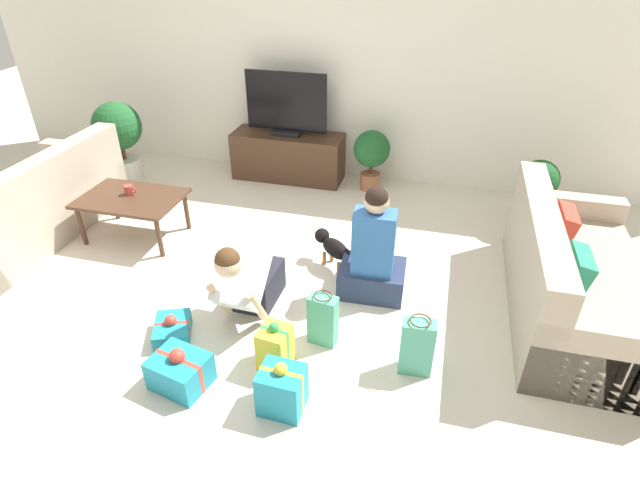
# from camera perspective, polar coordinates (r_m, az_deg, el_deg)

# --- Properties ---
(ground_plane) EXTENTS (16.00, 16.00, 0.00)m
(ground_plane) POSITION_cam_1_polar(r_m,az_deg,el_deg) (4.06, -7.95, -7.04)
(ground_plane) COLOR beige
(wall_back) EXTENTS (8.40, 0.06, 2.60)m
(wall_back) POSITION_cam_1_polar(r_m,az_deg,el_deg) (5.81, 1.16, 19.61)
(wall_back) COLOR white
(wall_back) RESTS_ON ground_plane
(sofa_left) EXTENTS (0.90, 1.89, 0.83)m
(sofa_left) POSITION_cam_1_polar(r_m,az_deg,el_deg) (5.50, -30.05, 3.29)
(sofa_left) COLOR tan
(sofa_left) RESTS_ON ground_plane
(sofa_right) EXTENTS (0.90, 1.89, 0.83)m
(sofa_right) POSITION_cam_1_polar(r_m,az_deg,el_deg) (4.21, 26.73, -4.20)
(sofa_right) COLOR tan
(sofa_right) RESTS_ON ground_plane
(coffee_table) EXTENTS (0.93, 0.63, 0.42)m
(coffee_table) POSITION_cam_1_polar(r_m,az_deg,el_deg) (5.00, -20.74, 4.16)
(coffee_table) COLOR #472D1E
(coffee_table) RESTS_ON ground_plane
(tv_console) EXTENTS (1.29, 0.44, 0.54)m
(tv_console) POSITION_cam_1_polar(r_m,az_deg,el_deg) (5.96, -3.66, 9.51)
(tv_console) COLOR #472D1E
(tv_console) RESTS_ON ground_plane
(tv) EXTENTS (0.93, 0.20, 0.70)m
(tv) POSITION_cam_1_polar(r_m,az_deg,el_deg) (5.76, -3.86, 14.91)
(tv) COLOR black
(tv) RESTS_ON tv_console
(potted_plant_back_right) EXTENTS (0.41, 0.41, 0.69)m
(potted_plant_back_right) POSITION_cam_1_polar(r_m,az_deg,el_deg) (5.64, 5.91, 9.86)
(potted_plant_back_right) COLOR #A36042
(potted_plant_back_right) RESTS_ON ground_plane
(potted_plant_corner_left) EXTENTS (0.54, 0.54, 0.94)m
(potted_plant_corner_left) POSITION_cam_1_polar(r_m,az_deg,el_deg) (6.20, -22.02, 11.11)
(potted_plant_corner_left) COLOR beige
(potted_plant_corner_left) RESTS_ON ground_plane
(potted_plant_corner_right) EXTENTS (0.37, 0.37, 0.71)m
(potted_plant_corner_right) POSITION_cam_1_polar(r_m,az_deg,el_deg) (5.22, 23.55, 5.46)
(potted_plant_corner_right) COLOR #A36042
(potted_plant_corner_right) RESTS_ON ground_plane
(person_kneeling) EXTENTS (0.36, 0.78, 0.76)m
(person_kneeling) POSITION_cam_1_polar(r_m,az_deg,el_deg) (3.76, -8.24, -4.36)
(person_kneeling) COLOR #23232D
(person_kneeling) RESTS_ON ground_plane
(person_sitting) EXTENTS (0.54, 0.49, 0.97)m
(person_sitting) POSITION_cam_1_polar(r_m,az_deg,el_deg) (3.94, 6.09, -1.91)
(person_sitting) COLOR #283351
(person_sitting) RESTS_ON ground_plane
(dog) EXTENTS (0.41, 0.34, 0.31)m
(dog) POSITION_cam_1_polar(r_m,az_deg,el_deg) (4.33, 1.38, -0.70)
(dog) COLOR black
(dog) RESTS_ON ground_plane
(gift_box_a) EXTENTS (0.28, 0.24, 0.37)m
(gift_box_a) POSITION_cam_1_polar(r_m,az_deg,el_deg) (3.18, -4.37, -16.65)
(gift_box_a) COLOR teal
(gift_box_a) RESTS_ON ground_plane
(gift_box_b) EXTENTS (0.40, 0.36, 0.30)m
(gift_box_b) POSITION_cam_1_polar(r_m,az_deg,el_deg) (3.45, -15.70, -14.20)
(gift_box_b) COLOR teal
(gift_box_b) RESTS_ON ground_plane
(gift_box_c) EXTENTS (0.22, 0.23, 0.37)m
(gift_box_c) POSITION_cam_1_polar(r_m,az_deg,el_deg) (3.43, -5.15, -12.11)
(gift_box_c) COLOR yellow
(gift_box_c) RESTS_ON ground_plane
(gift_box_d) EXTENTS (0.35, 0.39, 0.20)m
(gift_box_d) POSITION_cam_1_polar(r_m,az_deg,el_deg) (3.83, -16.51, -9.78)
(gift_box_d) COLOR teal
(gift_box_d) RESTS_ON ground_plane
(gift_bag_a) EXTENTS (0.23, 0.15, 0.44)m
(gift_bag_a) POSITION_cam_1_polar(r_m,az_deg,el_deg) (3.40, 11.02, -11.88)
(gift_bag_a) COLOR #4CA384
(gift_bag_a) RESTS_ON ground_plane
(gift_bag_b) EXTENTS (0.21, 0.15, 0.42)m
(gift_bag_b) POSITION_cam_1_polar(r_m,az_deg,el_deg) (3.55, 0.33, -9.09)
(gift_bag_b) COLOR #4CA384
(gift_bag_b) RESTS_ON ground_plane
(mug) EXTENTS (0.12, 0.08, 0.09)m
(mug) POSITION_cam_1_polar(r_m,az_deg,el_deg) (5.01, -20.99, 5.36)
(mug) COLOR #B23D38
(mug) RESTS_ON coffee_table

